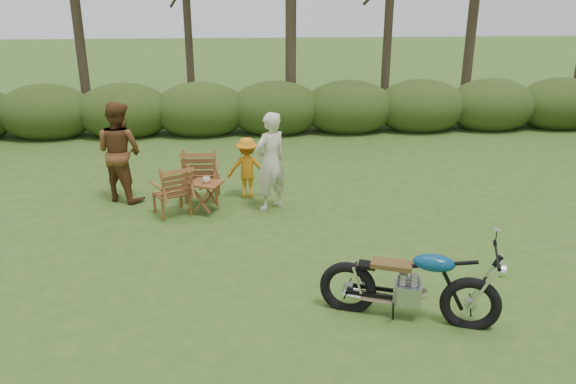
{
  "coord_description": "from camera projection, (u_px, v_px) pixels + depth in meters",
  "views": [
    {
      "loc": [
        -0.83,
        -5.95,
        3.71
      ],
      "look_at": [
        -0.23,
        1.73,
        0.9
      ],
      "focal_mm": 35.0,
      "sensor_mm": 36.0,
      "label": 1
    }
  ],
  "objects": [
    {
      "name": "ground",
      "position": [
        318.0,
        308.0,
        6.9
      ],
      "size": [
        80.0,
        80.0,
        0.0
      ],
      "primitive_type": "plane",
      "color": "#2E4F1A",
      "rests_on": "ground"
    },
    {
      "name": "motorcycle",
      "position": [
        406.0,
        317.0,
        6.71
      ],
      "size": [
        2.13,
        1.39,
        1.14
      ],
      "primitive_type": null,
      "rotation": [
        0.0,
        0.0,
        -0.35
      ],
      "color": "#0B639A",
      "rests_on": "ground"
    },
    {
      "name": "lawn_chair_right",
      "position": [
        203.0,
        199.0,
        10.45
      ],
      "size": [
        0.72,
        0.72,
        1.01
      ],
      "primitive_type": null,
      "rotation": [
        0.0,
        0.0,
        3.1
      ],
      "color": "#5A2F16",
      "rests_on": "ground"
    },
    {
      "name": "lawn_chair_left",
      "position": [
        173.0,
        214.0,
        9.79
      ],
      "size": [
        0.84,
        0.84,
        0.91
      ],
      "primitive_type": null,
      "rotation": [
        0.0,
        0.0,
        3.63
      ],
      "color": "brown",
      "rests_on": "ground"
    },
    {
      "name": "side_table",
      "position": [
        206.0,
        198.0,
        9.73
      ],
      "size": [
        0.69,
        0.64,
        0.57
      ],
      "primitive_type": null,
      "rotation": [
        0.0,
        0.0,
        -0.42
      ],
      "color": "brown",
      "rests_on": "ground"
    },
    {
      "name": "cup",
      "position": [
        206.0,
        180.0,
        9.59
      ],
      "size": [
        0.16,
        0.16,
        0.1
      ],
      "primitive_type": "imported",
      "rotation": [
        0.0,
        0.0,
        0.22
      ],
      "color": "beige",
      "rests_on": "side_table"
    },
    {
      "name": "adult_a",
      "position": [
        271.0,
        208.0,
        10.01
      ],
      "size": [
        0.76,
        0.72,
        1.74
      ],
      "primitive_type": "imported",
      "rotation": [
        0.0,
        0.0,
        3.78
      ],
      "color": "beige",
      "rests_on": "ground"
    },
    {
      "name": "adult_b",
      "position": [
        124.0,
        199.0,
        10.47
      ],
      "size": [
        1.12,
        1.05,
        1.83
      ],
      "primitive_type": "imported",
      "rotation": [
        0.0,
        0.0,
        2.61
      ],
      "color": "brown",
      "rests_on": "ground"
    },
    {
      "name": "child",
      "position": [
        248.0,
        197.0,
        10.57
      ],
      "size": [
        0.77,
        0.47,
        1.15
      ],
      "primitive_type": "imported",
      "rotation": [
        0.0,
        0.0,
        3.08
      ],
      "color": "#C87612",
      "rests_on": "ground"
    }
  ]
}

